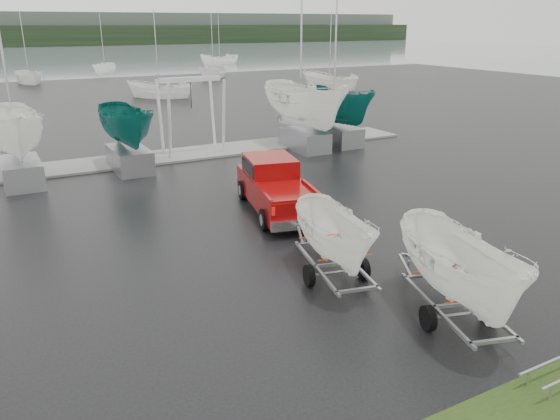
% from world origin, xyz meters
% --- Properties ---
extents(ground_plane, '(120.00, 120.00, 0.00)m').
position_xyz_m(ground_plane, '(0.00, 0.00, 0.00)').
color(ground_plane, black).
rests_on(ground_plane, ground).
extents(lake, '(300.00, 300.00, 0.00)m').
position_xyz_m(lake, '(0.00, 100.00, -0.01)').
color(lake, slate).
rests_on(lake, ground).
extents(dock, '(30.00, 3.00, 0.12)m').
position_xyz_m(dock, '(0.00, 13.00, 0.05)').
color(dock, gray).
rests_on(dock, ground).
extents(pickup_truck, '(3.16, 5.99, 1.90)m').
position_xyz_m(pickup_truck, '(1.53, 2.73, 0.99)').
color(pickup_truck, '#790606').
rests_on(pickup_truck, ground).
extents(trailer_hitched, '(1.96, 3.77, 4.66)m').
position_xyz_m(trailer_hitched, '(0.11, -3.45, 2.53)').
color(trailer_hitched, gray).
rests_on(trailer_hitched, ground).
extents(trailer_parked, '(2.24, 3.79, 5.25)m').
position_xyz_m(trailer_parked, '(1.35, -6.76, 2.84)').
color(trailer_parked, gray).
rests_on(trailer_parked, ground).
extents(boat_hoist, '(3.30, 2.18, 4.12)m').
position_xyz_m(boat_hoist, '(2.01, 13.00, 2.67)').
color(boat_hoist, silver).
rests_on(boat_hoist, ground).
extents(keelboat_0, '(2.37, 3.20, 10.54)m').
position_xyz_m(keelboat_0, '(-6.70, 11.00, 3.76)').
color(keelboat_0, gray).
rests_on(keelboat_0, ground).
extents(keelboat_1, '(2.08, 3.20, 6.64)m').
position_xyz_m(keelboat_1, '(-1.90, 11.20, 3.25)').
color(keelboat_1, gray).
rests_on(keelboat_1, ground).
extents(keelboat_2, '(2.74, 3.20, 10.91)m').
position_xyz_m(keelboat_2, '(7.86, 11.00, 4.36)').
color(keelboat_2, gray).
rests_on(keelboat_2, ground).
extents(keelboat_3, '(2.27, 3.20, 10.43)m').
position_xyz_m(keelboat_3, '(10.30, 11.30, 3.59)').
color(keelboat_3, gray).
rests_on(keelboat_3, ground).
extents(moored_boat_1, '(2.75, 2.81, 11.26)m').
position_xyz_m(moored_boat_1, '(-2.29, 56.89, 0.01)').
color(moored_boat_1, white).
rests_on(moored_boat_1, ground).
extents(moored_boat_2, '(3.50, 3.49, 11.25)m').
position_xyz_m(moored_boat_2, '(7.33, 36.93, 0.01)').
color(moored_boat_2, white).
rests_on(moored_boat_2, ground).
extents(moored_boat_3, '(3.71, 3.72, 11.46)m').
position_xyz_m(moored_boat_3, '(19.19, 52.57, 0.00)').
color(moored_boat_3, white).
rests_on(moored_boat_3, ground).
extents(moored_boat_5, '(3.25, 3.28, 11.14)m').
position_xyz_m(moored_boat_5, '(8.41, 66.48, 0.01)').
color(moored_boat_5, white).
rests_on(moored_boat_5, ground).
extents(moored_boat_6, '(3.07, 3.00, 11.64)m').
position_xyz_m(moored_boat_6, '(29.31, 74.68, 0.00)').
color(moored_boat_6, white).
rests_on(moored_boat_6, ground).
extents(moored_boat_7, '(3.53, 3.58, 11.69)m').
position_xyz_m(moored_boat_7, '(25.66, 35.36, 0.00)').
color(moored_boat_7, white).
rests_on(moored_boat_7, ground).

